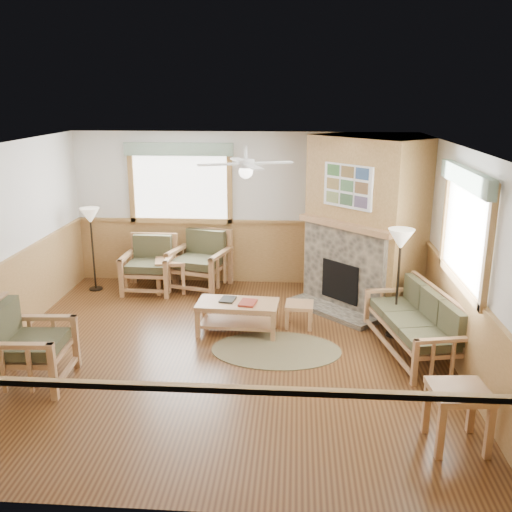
# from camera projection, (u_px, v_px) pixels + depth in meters

# --- Properties ---
(floor) EXTENTS (6.00, 6.00, 0.01)m
(floor) POSITION_uv_depth(u_px,v_px,m) (222.00, 353.00, 7.61)
(floor) COLOR #502F16
(floor) RESTS_ON ground
(ceiling) EXTENTS (6.00, 6.00, 0.01)m
(ceiling) POSITION_uv_depth(u_px,v_px,m) (219.00, 148.00, 6.86)
(ceiling) COLOR white
(ceiling) RESTS_ON floor
(wall_back) EXTENTS (6.00, 0.02, 2.70)m
(wall_back) POSITION_uv_depth(u_px,v_px,m) (243.00, 209.00, 10.11)
(wall_back) COLOR silver
(wall_back) RESTS_ON floor
(wall_front) EXTENTS (6.00, 0.02, 2.70)m
(wall_front) POSITION_uv_depth(u_px,v_px,m) (170.00, 363.00, 4.36)
(wall_front) COLOR silver
(wall_front) RESTS_ON floor
(wall_right) EXTENTS (0.02, 6.00, 2.70)m
(wall_right) POSITION_uv_depth(u_px,v_px,m) (462.00, 260.00, 7.03)
(wall_right) COLOR silver
(wall_right) RESTS_ON floor
(wainscot) EXTENTS (6.00, 6.00, 1.10)m
(wainscot) POSITION_uv_depth(u_px,v_px,m) (222.00, 314.00, 7.46)
(wainscot) COLOR #A27842
(wainscot) RESTS_ON floor
(fireplace) EXTENTS (3.11, 3.11, 2.70)m
(fireplace) POSITION_uv_depth(u_px,v_px,m) (365.00, 223.00, 9.06)
(fireplace) COLOR #A27842
(fireplace) RESTS_ON floor
(window_back) EXTENTS (1.90, 0.16, 1.50)m
(window_back) POSITION_uv_depth(u_px,v_px,m) (179.00, 141.00, 9.82)
(window_back) COLOR white
(window_back) RESTS_ON wall_back
(window_right) EXTENTS (0.16, 1.90, 1.50)m
(window_right) POSITION_uv_depth(u_px,v_px,m) (473.00, 166.00, 6.52)
(window_right) COLOR white
(window_right) RESTS_ON wall_right
(ceiling_fan) EXTENTS (1.59, 1.59, 0.36)m
(ceiling_fan) POSITION_uv_depth(u_px,v_px,m) (246.00, 149.00, 7.14)
(ceiling_fan) COLOR white
(ceiling_fan) RESTS_ON ceiling
(sofa) EXTENTS (1.94, 1.11, 0.84)m
(sofa) POSITION_uv_depth(u_px,v_px,m) (414.00, 322.00, 7.53)
(sofa) COLOR #A8794E
(sofa) RESTS_ON floor
(armchair_back_left) EXTENTS (0.86, 0.86, 0.94)m
(armchair_back_left) POSITION_uv_depth(u_px,v_px,m) (149.00, 265.00, 9.87)
(armchair_back_left) COLOR #A8794E
(armchair_back_left) RESTS_ON floor
(armchair_back_right) EXTENTS (1.11, 1.11, 1.01)m
(armchair_back_right) POSITION_uv_depth(u_px,v_px,m) (199.00, 261.00, 9.97)
(armchair_back_right) COLOR #A8794E
(armchair_back_right) RESTS_ON floor
(armchair_left) EXTENTS (0.94, 0.94, 0.99)m
(armchair_left) POSITION_uv_depth(u_px,v_px,m) (29.00, 344.00, 6.70)
(armchair_left) COLOR #A8794E
(armchair_left) RESTS_ON floor
(coffee_table) EXTENTS (1.18, 0.64, 0.46)m
(coffee_table) POSITION_uv_depth(u_px,v_px,m) (238.00, 317.00, 8.19)
(coffee_table) COLOR #A8794E
(coffee_table) RESTS_ON floor
(end_table_chairs) EXTENTS (0.60, 0.58, 0.57)m
(end_table_chairs) POSITION_uv_depth(u_px,v_px,m) (171.00, 275.00, 9.89)
(end_table_chairs) COLOR #A8794E
(end_table_chairs) RESTS_ON floor
(end_table_sofa) EXTENTS (0.59, 0.57, 0.61)m
(end_table_sofa) POSITION_uv_depth(u_px,v_px,m) (457.00, 417.00, 5.54)
(end_table_sofa) COLOR #A8794E
(end_table_sofa) RESTS_ON floor
(footstool) EXTENTS (0.43, 0.43, 0.35)m
(footstool) POSITION_uv_depth(u_px,v_px,m) (299.00, 315.00, 8.44)
(footstool) COLOR #A8794E
(footstool) RESTS_ON floor
(braided_rug) EXTENTS (1.90, 1.90, 0.01)m
(braided_rug) POSITION_uv_depth(u_px,v_px,m) (276.00, 350.00, 7.67)
(braided_rug) COLOR brown
(braided_rug) RESTS_ON floor
(floor_lamp_left) EXTENTS (0.35, 0.35, 1.47)m
(floor_lamp_left) POSITION_uv_depth(u_px,v_px,m) (93.00, 249.00, 9.84)
(floor_lamp_left) COLOR black
(floor_lamp_left) RESTS_ON floor
(floor_lamp_right) EXTENTS (0.42, 0.42, 1.57)m
(floor_lamp_right) POSITION_uv_depth(u_px,v_px,m) (398.00, 283.00, 7.93)
(floor_lamp_right) COLOR black
(floor_lamp_right) RESTS_ON floor
(book_red) EXTENTS (0.26, 0.33, 0.03)m
(book_red) POSITION_uv_depth(u_px,v_px,m) (248.00, 302.00, 8.06)
(book_red) COLOR maroon
(book_red) RESTS_ON coffee_table
(book_dark) EXTENTS (0.24, 0.30, 0.03)m
(book_dark) POSITION_uv_depth(u_px,v_px,m) (228.00, 299.00, 8.20)
(book_dark) COLOR black
(book_dark) RESTS_ON coffee_table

